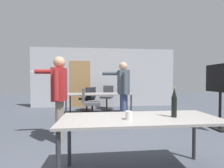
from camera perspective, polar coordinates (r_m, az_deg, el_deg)
back_wall at (r=6.80m, az=-2.98°, el=2.44°), size 6.44×0.12×2.63m
conference_table_near at (r=1.95m, az=10.59°, el=-14.28°), size 1.95×0.70×0.73m
conference_table_far at (r=5.24m, az=-4.92°, el=-4.22°), size 2.23×0.82×0.73m
tv_screen at (r=4.53m, az=35.99°, el=-1.76°), size 0.44×0.94×1.59m
person_left_plaid at (r=3.07m, az=-19.59°, el=-2.18°), size 0.75×0.59×1.65m
person_far_watching at (r=4.09m, az=4.07°, el=-1.13°), size 0.78×0.70×1.68m
office_chair_near_pushed at (r=5.92m, az=-9.17°, el=-5.95°), size 0.68×0.69×0.92m
office_chair_far_right at (r=6.25m, az=-1.83°, el=-5.29°), size 0.60×0.64×0.96m
office_chair_side_rolled at (r=4.56m, az=-8.50°, el=-7.82°), size 0.56×0.52×0.96m
beer_bottle at (r=2.04m, az=22.59°, el=-6.68°), size 0.07×0.07×0.38m
drink_cup at (r=1.80m, az=6.39°, el=-11.82°), size 0.08×0.08×0.10m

